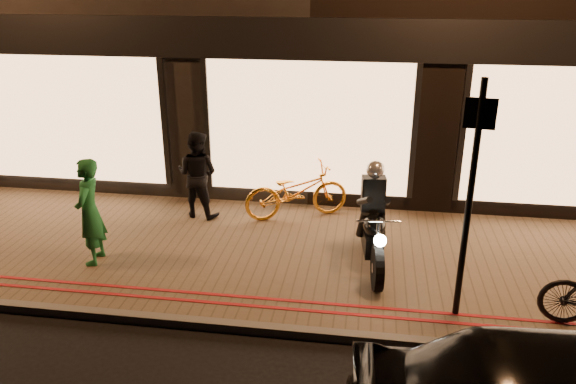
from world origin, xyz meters
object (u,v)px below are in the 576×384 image
(sign_post, at_px, (471,191))
(bicycle_gold, at_px, (296,191))
(motorcycle, at_px, (373,227))
(person_green, at_px, (90,212))

(sign_post, bearing_deg, bicycle_gold, 131.70)
(sign_post, distance_m, bicycle_gold, 3.84)
(motorcycle, height_order, person_green, person_green)
(sign_post, distance_m, person_green, 5.31)
(motorcycle, distance_m, sign_post, 1.90)
(sign_post, height_order, person_green, sign_post)
(motorcycle, relative_size, bicycle_gold, 1.05)
(sign_post, xyz_separation_m, person_green, (-5.20, 0.63, -0.87))
(person_green, bearing_deg, bicycle_gold, 120.01)
(sign_post, bearing_deg, motorcycle, 133.74)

